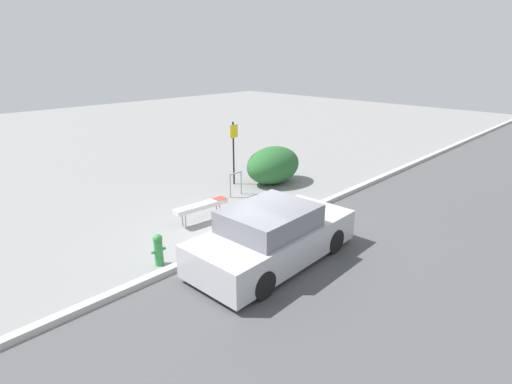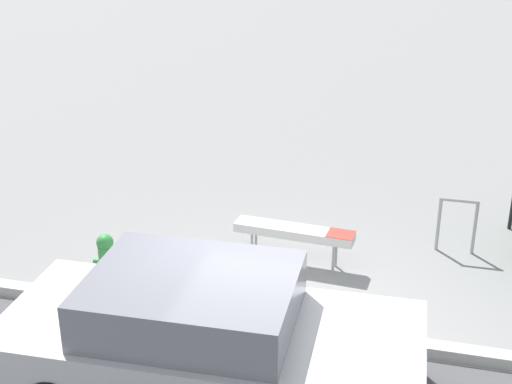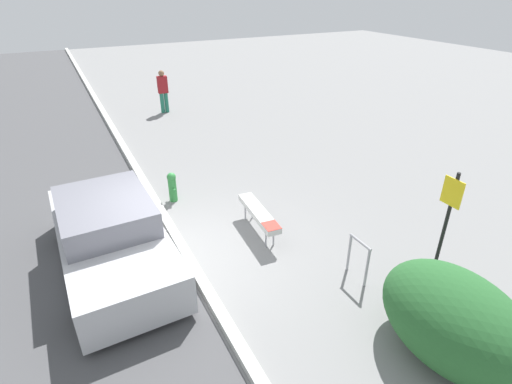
# 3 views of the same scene
# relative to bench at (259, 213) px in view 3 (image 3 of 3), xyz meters

# --- Properties ---
(ground_plane) EXTENTS (60.00, 60.00, 0.00)m
(ground_plane) POSITION_rel_bench_xyz_m (0.16, -1.71, -0.48)
(ground_plane) COLOR gray
(curb) EXTENTS (60.00, 0.20, 0.13)m
(curb) POSITION_rel_bench_xyz_m (0.16, -1.71, -0.41)
(curb) COLOR #B7B7B2
(curb) RESTS_ON ground_plane
(bench) EXTENTS (1.69, 0.44, 0.55)m
(bench) POSITION_rel_bench_xyz_m (0.00, 0.00, 0.00)
(bench) COLOR #99999E
(bench) RESTS_ON ground_plane
(bike_rack) EXTENTS (0.55, 0.05, 0.83)m
(bike_rack) POSITION_rel_bench_xyz_m (2.17, 0.91, 0.03)
(bike_rack) COLOR #99999E
(bike_rack) RESTS_ON ground_plane
(sign_post) EXTENTS (0.36, 0.08, 2.30)m
(sign_post) POSITION_rel_bench_xyz_m (3.01, 1.89, 0.91)
(sign_post) COLOR black
(sign_post) RESTS_ON ground_plane
(fire_hydrant) EXTENTS (0.36, 0.22, 0.77)m
(fire_hydrant) POSITION_rel_bench_xyz_m (-2.23, -1.26, -0.07)
(fire_hydrant) COLOR #338C3F
(fire_hydrant) RESTS_ON ground_plane
(shrub_hedge) EXTENTS (2.28, 1.57, 1.36)m
(shrub_hedge) POSITION_rel_bench_xyz_m (4.12, 0.96, 0.21)
(shrub_hedge) COLOR #28602D
(shrub_hedge) RESTS_ON ground_plane
(pedestrian) EXTENTS (0.23, 0.39, 1.71)m
(pedestrian) POSITION_rel_bench_xyz_m (-9.74, 0.63, 0.44)
(pedestrian) COLOR #267259
(pedestrian) RESTS_ON ground_plane
(parked_car_near) EXTENTS (4.25, 1.91, 1.37)m
(parked_car_near) POSITION_rel_bench_xyz_m (-0.29, -3.00, 0.16)
(parked_car_near) COLOR black
(parked_car_near) RESTS_ON ground_plane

